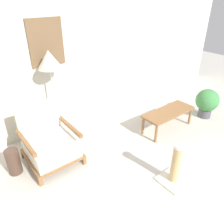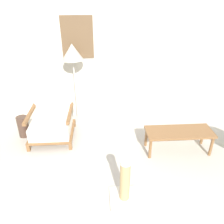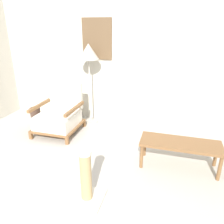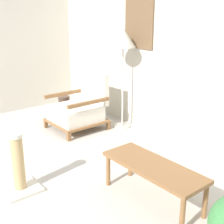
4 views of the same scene
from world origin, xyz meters
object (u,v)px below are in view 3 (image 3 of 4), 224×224
(floor_lamp, at_px, (89,55))
(coffee_table, at_px, (180,145))
(armchair, at_px, (59,116))
(vase, at_px, (36,117))
(scratching_post, at_px, (86,182))

(floor_lamp, height_order, coffee_table, floor_lamp)
(armchair, height_order, coffee_table, armchair)
(armchair, relative_size, vase, 2.20)
(coffee_table, bearing_deg, vase, 167.24)
(armchair, height_order, floor_lamp, floor_lamp)
(floor_lamp, distance_m, scratching_post, 2.33)
(armchair, bearing_deg, coffee_table, -14.54)
(armchair, distance_m, scratching_post, 1.80)
(armchair, distance_m, vase, 0.53)
(floor_lamp, bearing_deg, armchair, -125.79)
(scratching_post, bearing_deg, floor_lamp, 109.81)
(floor_lamp, relative_size, coffee_table, 1.45)
(coffee_table, height_order, vase, vase)
(armchair, height_order, scratching_post, armchair)
(vase, height_order, scratching_post, scratching_post)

